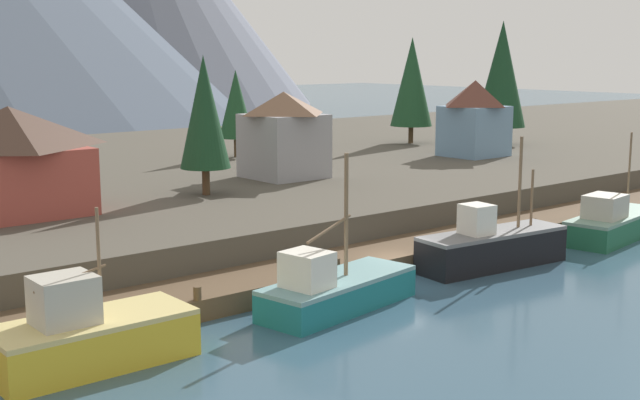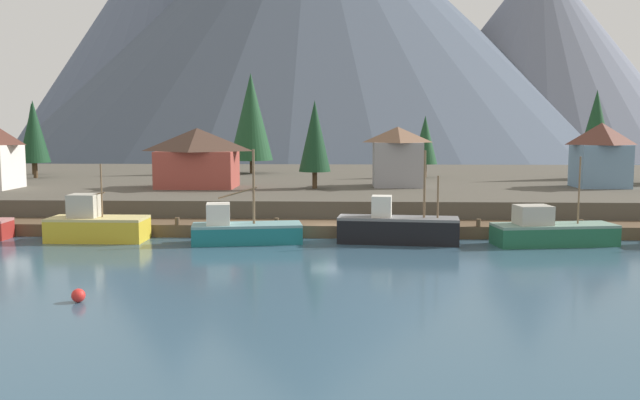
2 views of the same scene
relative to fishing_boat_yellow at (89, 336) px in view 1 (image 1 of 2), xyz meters
name	(u,v)px [view 1 (image 1 of 2)]	position (x,y,z in m)	size (l,w,h in m)	color
ground_plane	(196,227)	(17.89, 21.75, -1.69)	(400.00, 400.00, 1.00)	#335166
dock	(371,260)	(17.89, 3.74, -0.69)	(80.00, 4.00, 1.60)	brown
shoreline_bank	(118,182)	(17.89, 33.75, 0.06)	(400.00, 56.00, 2.50)	#4C473D
fishing_boat_yellow	(89,336)	(0.00, 0.00, 0.00)	(7.45, 3.19, 6.00)	gold
fishing_boat_teal	(334,290)	(11.59, -0.55, -0.22)	(8.62, 4.19, 7.15)	#196B70
fishing_boat_black	(491,247)	(23.31, -0.11, -0.04)	(9.32, 3.48, 7.09)	black
fishing_boat_green	(613,223)	(34.80, -0.53, -0.16)	(9.40, 4.18, 6.63)	#1E5B3D
house_blue	(474,117)	(46.00, 20.28, 4.75)	(5.35, 4.83, 6.74)	#6689A8
house_red	(11,160)	(3.95, 18.36, 4.48)	(8.31, 5.98, 6.20)	#9E4238
house_grey	(284,134)	(24.87, 20.62, 4.53)	(5.31, 5.36, 6.33)	gray
conifer_near_left	(412,82)	(49.47, 31.46, 7.55)	(4.24, 4.24, 10.73)	#4C3823
conifer_mid_left	(204,112)	(16.22, 17.64, 6.67)	(3.26, 3.26, 9.01)	#4C3823
conifer_back_right	(236,104)	(29.25, 33.32, 5.97)	(3.10, 3.10, 7.69)	#4C3823
conifer_centre	(502,74)	(55.35, 24.77, 8.36)	(4.99, 4.99, 12.31)	#4C3823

